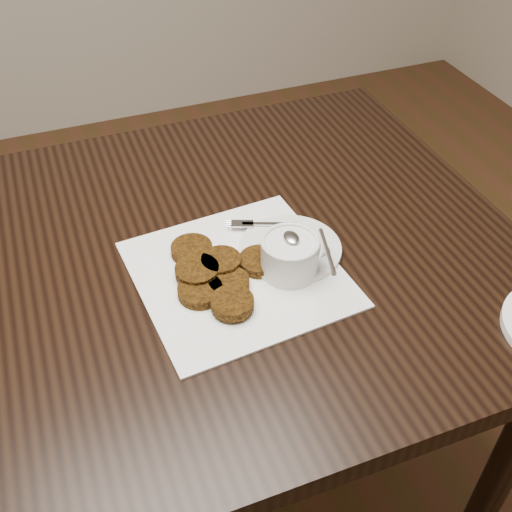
{
  "coord_description": "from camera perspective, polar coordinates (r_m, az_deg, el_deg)",
  "views": [
    {
      "loc": [
        -0.12,
        -0.65,
        1.45
      ],
      "look_at": [
        0.14,
        0.03,
        0.8
      ],
      "focal_mm": 43.41,
      "sensor_mm": 36.0,
      "label": 1
    }
  ],
  "objects": [
    {
      "name": "patty_cluster",
      "position": [
        0.99,
        -3.92,
        -1.65
      ],
      "size": [
        0.26,
        0.26,
        0.02
      ],
      "primitive_type": null,
      "rotation": [
        0.0,
        0.0,
        -0.16
      ],
      "color": "brown",
      "rests_on": "napkin"
    },
    {
      "name": "napkin",
      "position": [
        1.01,
        -1.68,
        -1.65
      ],
      "size": [
        0.35,
        0.35,
        0.0
      ],
      "primitive_type": "cube",
      "rotation": [
        0.0,
        0.0,
        0.08
      ],
      "color": "white",
      "rests_on": "table"
    },
    {
      "name": "sauce_ramekin",
      "position": [
        0.97,
        3.2,
        1.45
      ],
      "size": [
        0.16,
        0.16,
        0.13
      ],
      "primitive_type": null,
      "rotation": [
        0.0,
        0.0,
        -0.31
      ],
      "color": "silver",
      "rests_on": "napkin"
    },
    {
      "name": "table",
      "position": [
        1.32,
        -9.99,
        -13.51
      ],
      "size": [
        1.38,
        0.89,
        0.75
      ],
      "primitive_type": "cube",
      "color": "black",
      "rests_on": "floor"
    },
    {
      "name": "plate_with_patty",
      "position": [
        1.05,
        3.16,
        0.89
      ],
      "size": [
        0.23,
        0.23,
        0.03
      ],
      "primitive_type": null,
      "rotation": [
        0.0,
        0.0,
        -0.38
      ],
      "color": "silver",
      "rests_on": "table"
    }
  ]
}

